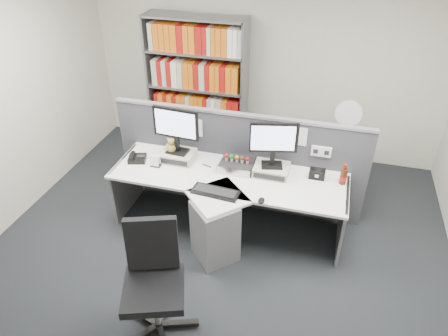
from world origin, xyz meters
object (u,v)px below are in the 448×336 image
(cola_bottle, at_px, (343,176))
(monitor_left, at_px, (176,127))
(monitor_right, at_px, (274,141))
(mouse, at_px, (261,201))
(desk_phone, at_px, (137,158))
(speaker, at_px, (317,174))
(shelving_unit, at_px, (197,89))
(filing_cabinet, at_px, (339,164))
(desk_fan, at_px, (348,116))
(office_chair, at_px, (154,278))
(keyboard, at_px, (215,192))
(desktop_pc, at_px, (237,165))
(desk_calendar, at_px, (155,162))
(desk, at_px, (223,206))

(cola_bottle, bearing_deg, monitor_left, -179.56)
(monitor_right, xyz_separation_m, mouse, (-0.00, -0.54, -0.39))
(monitor_left, height_order, desk_phone, monitor_left)
(speaker, bearing_deg, desk_phone, -174.39)
(shelving_unit, relative_size, filing_cabinet, 2.86)
(cola_bottle, height_order, filing_cabinet, cola_bottle)
(cola_bottle, bearing_deg, desk_fan, 90.91)
(filing_cabinet, distance_m, office_chair, 3.02)
(keyboard, xyz_separation_m, desk_fan, (1.24, 1.53, 0.31))
(desktop_pc, distance_m, keyboard, 0.53)
(mouse, xyz_separation_m, speaker, (0.50, 0.58, 0.04))
(speaker, relative_size, desk_fan, 0.31)
(monitor_left, distance_m, keyboard, 0.90)
(desk_calendar, distance_m, filing_cabinet, 2.42)
(monitor_right, distance_m, desk_phone, 1.60)
(monitor_right, distance_m, shelving_unit, 2.00)
(shelving_unit, xyz_separation_m, office_chair, (0.64, -3.09, -0.40))
(desk, relative_size, shelving_unit, 1.30)
(filing_cabinet, relative_size, desk_fan, 1.27)
(keyboard, relative_size, desk_fan, 0.92)
(monitor_left, height_order, shelving_unit, shelving_unit)
(monitor_left, xyz_separation_m, filing_cabinet, (1.85, 1.02, -0.80))
(monitor_right, distance_m, filing_cabinet, 1.48)
(desktop_pc, bearing_deg, mouse, -54.22)
(desk, distance_m, monitor_left, 1.02)
(filing_cabinet, bearing_deg, cola_bottle, -89.09)
(desk_fan, bearing_deg, desk_phone, -153.02)
(monitor_left, relative_size, desk_fan, 0.99)
(desk, distance_m, keyboard, 0.31)
(desktop_pc, relative_size, keyboard, 0.72)
(speaker, xyz_separation_m, office_chair, (-1.20, -1.67, -0.20))
(desktop_pc, bearing_deg, desk_calendar, -167.24)
(monitor_right, relative_size, keyboard, 1.03)
(monitor_left, relative_size, cola_bottle, 2.23)
(mouse, xyz_separation_m, shelving_unit, (-1.35, 2.00, 0.24))
(cola_bottle, bearing_deg, desk_calendar, -173.92)
(monitor_right, xyz_separation_m, keyboard, (-0.49, -0.52, -0.40))
(speaker, relative_size, shelving_unit, 0.08)
(monitor_left, xyz_separation_m, cola_bottle, (1.87, 0.01, -0.33))
(filing_cabinet, height_order, office_chair, office_chair)
(desk_phone, xyz_separation_m, desk_calendar, (0.26, -0.05, 0.02))
(cola_bottle, height_order, shelving_unit, shelving_unit)
(desk, height_order, monitor_right, monitor_right)
(keyboard, xyz_separation_m, mouse, (0.49, -0.02, 0.00))
(monitor_left, relative_size, filing_cabinet, 0.78)
(desk_fan, height_order, office_chair, desk_fan)
(monitor_right, xyz_separation_m, desk_phone, (-1.55, -0.15, -0.38))
(keyboard, bearing_deg, cola_bottle, 22.89)
(desktop_pc, distance_m, shelving_unit, 1.76)
(desk, relative_size, office_chair, 2.43)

